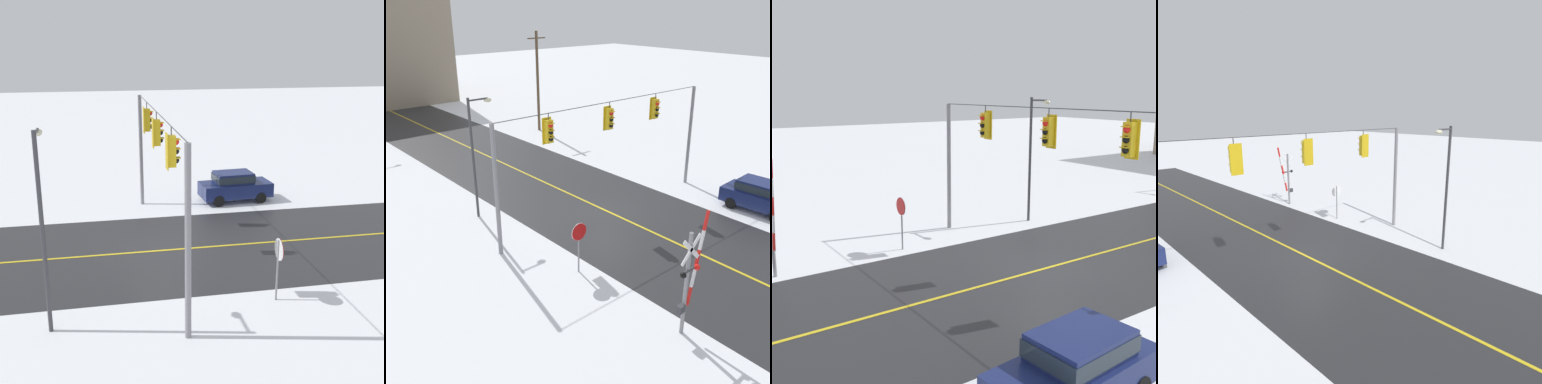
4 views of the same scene
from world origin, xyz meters
The scene contains 7 objects.
ground_plane centered at (0.00, 0.00, 0.00)m, with size 160.00×160.00×0.00m, color white.
road_asphalt centered at (0.00, 6.00, 0.00)m, with size 9.00×80.00×0.01m, color #28282B.
lane_centre_line centered at (0.00, 6.00, 0.01)m, with size 0.14×72.00×0.01m, color gold.
signal_span centered at (-0.11, -0.01, 4.27)m, with size 14.20×0.47×6.22m.
stop_sign centered at (-5.25, -3.57, 1.71)m, with size 0.80×0.09×2.35m.
parked_car_navy centered at (6.55, -5.35, 0.95)m, with size 2.05×4.29×1.74m.
streetlamp_near centered at (-5.59, 4.26, 3.92)m, with size 1.39×0.28×6.50m.
Camera 1 is at (-20.72, 2.61, 8.88)m, focal length 47.28 mm.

